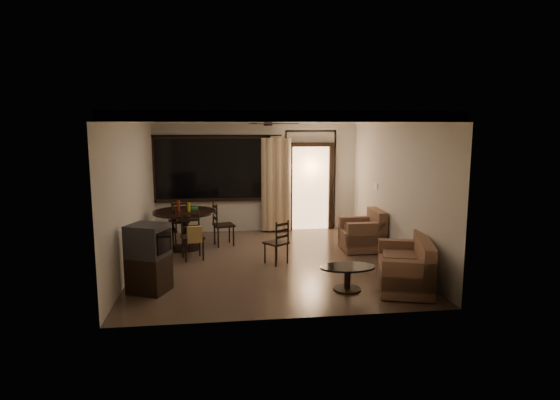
{
  "coord_description": "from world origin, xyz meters",
  "views": [
    {
      "loc": [
        -0.9,
        -8.75,
        2.61
      ],
      "look_at": [
        0.25,
        0.2,
        1.17
      ],
      "focal_mm": 30.0,
      "sensor_mm": 36.0,
      "label": 1
    }
  ],
  "objects": [
    {
      "name": "dining_table",
      "position": [
        -1.67,
        1.17,
        0.65
      ],
      "size": [
        1.32,
        1.32,
        1.04
      ],
      "rotation": [
        0.0,
        0.0,
        0.24
      ],
      "color": "black",
      "rests_on": "ground"
    },
    {
      "name": "dining_chair_north",
      "position": [
        -1.86,
        1.94,
        0.28
      ],
      "size": [
        0.51,
        0.51,
        0.95
      ],
      "rotation": [
        0.0,
        0.0,
        3.38
      ],
      "color": "black",
      "rests_on": "ground"
    },
    {
      "name": "ground",
      "position": [
        0.0,
        0.0,
        0.0
      ],
      "size": [
        5.5,
        5.5,
        0.0
      ],
      "primitive_type": "plane",
      "color": "#7F6651",
      "rests_on": "ground"
    },
    {
      "name": "sofa",
      "position": [
        2.11,
        -1.73,
        0.32
      ],
      "size": [
        1.19,
        1.65,
        0.79
      ],
      "rotation": [
        0.0,
        0.0,
        -0.3
      ],
      "color": "#4B2723",
      "rests_on": "ground"
    },
    {
      "name": "tv_cabinet",
      "position": [
        -2.05,
        -1.42,
        0.55
      ],
      "size": [
        0.72,
        0.7,
        1.09
      ],
      "rotation": [
        0.0,
        0.0,
        -0.4
      ],
      "color": "black",
      "rests_on": "ground"
    },
    {
      "name": "dining_chair_south",
      "position": [
        -1.47,
        0.34,
        0.31
      ],
      "size": [
        0.51,
        0.55,
        0.95
      ],
      "rotation": [
        0.0,
        0.0,
        0.24
      ],
      "color": "black",
      "rests_on": "ground"
    },
    {
      "name": "dining_chair_east",
      "position": [
        -0.86,
        1.37,
        0.28
      ],
      "size": [
        0.51,
        0.51,
        0.95
      ],
      "rotation": [
        0.0,
        0.0,
        1.81
      ],
      "color": "black",
      "rests_on": "ground"
    },
    {
      "name": "coffee_table",
      "position": [
        1.09,
        -1.76,
        0.26
      ],
      "size": [
        0.9,
        0.54,
        0.4
      ],
      "rotation": [
        0.0,
        0.0,
        -0.38
      ],
      "color": "black",
      "rests_on": "ground"
    },
    {
      "name": "armchair",
      "position": [
        2.1,
        0.59,
        0.35
      ],
      "size": [
        0.84,
        0.84,
        0.84
      ],
      "rotation": [
        0.0,
        0.0,
        -0.01
      ],
      "color": "#4B2723",
      "rests_on": "ground"
    },
    {
      "name": "dining_chair_west",
      "position": [
        -2.04,
        0.97,
        0.28
      ],
      "size": [
        0.51,
        0.51,
        0.95
      ],
      "rotation": [
        0.0,
        0.0,
        -1.33
      ],
      "color": "black",
      "rests_on": "ground"
    },
    {
      "name": "room_shell",
      "position": [
        0.59,
        1.77,
        1.83
      ],
      "size": [
        5.5,
        6.7,
        5.5
      ],
      "color": "beige",
      "rests_on": "ground"
    },
    {
      "name": "side_chair",
      "position": [
        0.14,
        -0.16,
        0.25
      ],
      "size": [
        0.53,
        0.53,
        0.85
      ],
      "rotation": [
        0.0,
        0.0,
        3.77
      ],
      "color": "black",
      "rests_on": "ground"
    }
  ]
}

